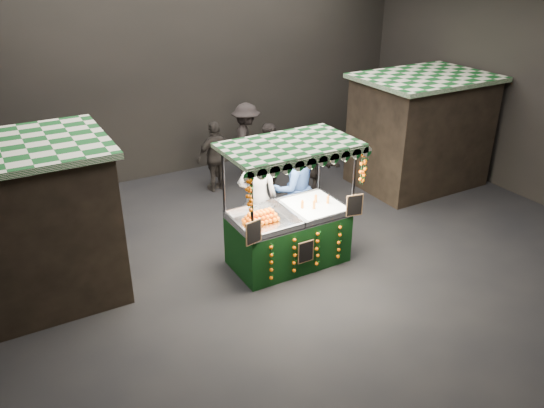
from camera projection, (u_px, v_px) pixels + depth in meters
ground at (292, 255)px, 10.04m from camera, size 12.00×12.00×0.00m
market_hall at (296, 73)px, 8.58m from camera, size 12.10×10.10×5.05m
neighbour_stall_left at (18, 226)px, 8.31m from camera, size 3.00×2.20×2.60m
neighbour_stall_right at (420, 131)px, 12.60m from camera, size 3.00×2.20×2.60m
juice_stall at (290, 228)px, 9.52m from camera, size 2.35×1.38×2.28m
vendor_grey at (258, 198)px, 9.92m from camera, size 0.86×0.72×2.02m
vendor_blue at (293, 188)px, 10.38m from camera, size 0.99×0.78×2.00m
shopper_0 at (28, 203)px, 10.30m from camera, size 0.56×0.37×1.54m
shopper_1 at (271, 160)px, 12.19m from camera, size 1.00×0.90×1.68m
shopper_2 at (216, 156)px, 12.40m from camera, size 1.01×0.49×1.67m
shopper_3 at (246, 141)px, 13.04m from camera, size 1.13×1.39×1.87m
shopper_4 at (27, 192)px, 10.34m from camera, size 0.93×0.62×1.87m
shopper_5 at (311, 162)px, 12.30m from camera, size 0.79×1.47×1.51m
shopper_6 at (215, 157)px, 12.62m from camera, size 0.46×0.61×1.50m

